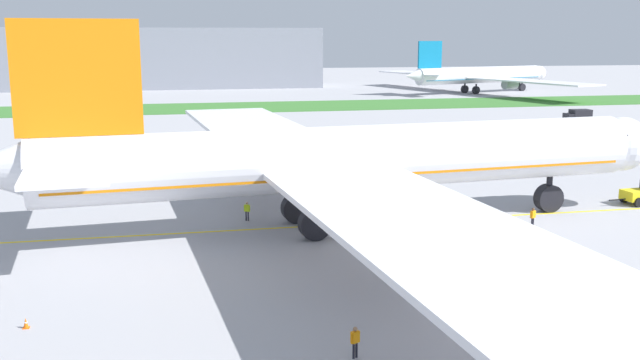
{
  "coord_description": "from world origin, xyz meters",
  "views": [
    {
      "loc": [
        -16.99,
        -56.38,
        15.67
      ],
      "look_at": [
        -4.55,
        2.81,
        3.66
      ],
      "focal_mm": 40.89,
      "sensor_mm": 36.0,
      "label": 1
    }
  ],
  "objects_px": {
    "parked_airliner_far_centre": "(478,76)",
    "ground_crew_wingwalker_starboard": "(355,339)",
    "traffic_cone_starboard_wing": "(26,323)",
    "service_truck_catering_van": "(519,148)",
    "airliner_foreground": "(340,160)",
    "service_truck_fuel_bowser": "(122,146)",
    "ground_crew_wingwalker_port": "(247,209)",
    "service_truck_baggage_loader": "(578,117)",
    "ground_crew_marshaller_front": "(533,216)"
  },
  "relations": [
    {
      "from": "service_truck_fuel_bowser",
      "to": "service_truck_catering_van",
      "type": "xyz_separation_m",
      "value": [
        50.2,
        -11.5,
        -0.11
      ]
    },
    {
      "from": "service_truck_baggage_loader",
      "to": "parked_airliner_far_centre",
      "type": "height_order",
      "value": "parked_airliner_far_centre"
    },
    {
      "from": "service_truck_fuel_bowser",
      "to": "parked_airliner_far_centre",
      "type": "distance_m",
      "value": 129.75
    },
    {
      "from": "ground_crew_wingwalker_starboard",
      "to": "service_truck_baggage_loader",
      "type": "relative_size",
      "value": 0.36
    },
    {
      "from": "ground_crew_marshaller_front",
      "to": "service_truck_baggage_loader",
      "type": "height_order",
      "value": "service_truck_baggage_loader"
    },
    {
      "from": "service_truck_fuel_bowser",
      "to": "service_truck_catering_van",
      "type": "relative_size",
      "value": 1.33
    },
    {
      "from": "traffic_cone_starboard_wing",
      "to": "parked_airliner_far_centre",
      "type": "height_order",
      "value": "parked_airliner_far_centre"
    },
    {
      "from": "airliner_foreground",
      "to": "parked_airliner_far_centre",
      "type": "height_order",
      "value": "airliner_foreground"
    },
    {
      "from": "ground_crew_wingwalker_starboard",
      "to": "traffic_cone_starboard_wing",
      "type": "relative_size",
      "value": 2.83
    },
    {
      "from": "service_truck_catering_van",
      "to": "parked_airliner_far_centre",
      "type": "xyz_separation_m",
      "value": [
        40.39,
        104.33,
        3.41
      ]
    },
    {
      "from": "ground_crew_marshaller_front",
      "to": "service_truck_catering_van",
      "type": "bearing_deg",
      "value": 64.96
    },
    {
      "from": "service_truck_baggage_loader",
      "to": "parked_airliner_far_centre",
      "type": "bearing_deg",
      "value": 79.41
    },
    {
      "from": "ground_crew_marshaller_front",
      "to": "ground_crew_wingwalker_starboard",
      "type": "xyz_separation_m",
      "value": [
        -20.69,
        -21.1,
        -0.04
      ]
    },
    {
      "from": "ground_crew_marshaller_front",
      "to": "ground_crew_wingwalker_port",
      "type": "bearing_deg",
      "value": 162.53
    },
    {
      "from": "ground_crew_wingwalker_port",
      "to": "ground_crew_marshaller_front",
      "type": "bearing_deg",
      "value": -17.47
    },
    {
      "from": "traffic_cone_starboard_wing",
      "to": "parked_airliner_far_centre",
      "type": "xyz_separation_m",
      "value": [
        92.59,
        149.95,
        4.58
      ]
    },
    {
      "from": "ground_crew_wingwalker_port",
      "to": "traffic_cone_starboard_wing",
      "type": "height_order",
      "value": "ground_crew_wingwalker_port"
    },
    {
      "from": "ground_crew_wingwalker_port",
      "to": "service_truck_fuel_bowser",
      "type": "xyz_separation_m",
      "value": [
        -12.39,
        36.15,
        0.55
      ]
    },
    {
      "from": "ground_crew_marshaller_front",
      "to": "service_truck_baggage_loader",
      "type": "relative_size",
      "value": 0.38
    },
    {
      "from": "ground_crew_wingwalker_starboard",
      "to": "service_truck_fuel_bowser",
      "type": "relative_size",
      "value": 0.25
    },
    {
      "from": "service_truck_baggage_loader",
      "to": "service_truck_catering_van",
      "type": "relative_size",
      "value": 0.93
    },
    {
      "from": "service_truck_baggage_loader",
      "to": "service_truck_catering_van",
      "type": "height_order",
      "value": "service_truck_baggage_loader"
    },
    {
      "from": "traffic_cone_starboard_wing",
      "to": "service_truck_fuel_bowser",
      "type": "distance_m",
      "value": 57.17
    },
    {
      "from": "ground_crew_wingwalker_port",
      "to": "service_truck_catering_van",
      "type": "relative_size",
      "value": 0.34
    },
    {
      "from": "service_truck_baggage_loader",
      "to": "ground_crew_marshaller_front",
      "type": "bearing_deg",
      "value": -123.72
    },
    {
      "from": "ground_crew_wingwalker_port",
      "to": "airliner_foreground",
      "type": "bearing_deg",
      "value": -28.66
    },
    {
      "from": "ground_crew_wingwalker_port",
      "to": "ground_crew_wingwalker_starboard",
      "type": "relative_size",
      "value": 1.01
    },
    {
      "from": "service_truck_baggage_loader",
      "to": "service_truck_fuel_bowser",
      "type": "relative_size",
      "value": 0.7
    },
    {
      "from": "airliner_foreground",
      "to": "service_truck_fuel_bowser",
      "type": "height_order",
      "value": "airliner_foreground"
    },
    {
      "from": "airliner_foreground",
      "to": "ground_crew_wingwalker_port",
      "type": "height_order",
      "value": "airliner_foreground"
    },
    {
      "from": "ground_crew_marshaller_front",
      "to": "parked_airliner_far_centre",
      "type": "height_order",
      "value": "parked_airliner_far_centre"
    },
    {
      "from": "service_truck_baggage_loader",
      "to": "traffic_cone_starboard_wing",
      "type": "bearing_deg",
      "value": -136.08
    },
    {
      "from": "airliner_foreground",
      "to": "traffic_cone_starboard_wing",
      "type": "height_order",
      "value": "airliner_foreground"
    },
    {
      "from": "traffic_cone_starboard_wing",
      "to": "service_truck_catering_van",
      "type": "relative_size",
      "value": 0.12
    },
    {
      "from": "ground_crew_wingwalker_starboard",
      "to": "traffic_cone_starboard_wing",
      "type": "bearing_deg",
      "value": 156.17
    },
    {
      "from": "service_truck_baggage_loader",
      "to": "service_truck_fuel_bowser",
      "type": "xyz_separation_m",
      "value": [
        -76.72,
        -18.68,
        -0.03
      ]
    },
    {
      "from": "airliner_foreground",
      "to": "ground_crew_wingwalker_starboard",
      "type": "height_order",
      "value": "airliner_foreground"
    },
    {
      "from": "ground_crew_wingwalker_port",
      "to": "service_truck_fuel_bowser",
      "type": "bearing_deg",
      "value": 108.91
    },
    {
      "from": "ground_crew_wingwalker_starboard",
      "to": "service_truck_catering_van",
      "type": "xyz_separation_m",
      "value": [
        35.58,
        52.96,
        0.45
      ]
    },
    {
      "from": "ground_crew_marshaller_front",
      "to": "airliner_foreground",
      "type": "bearing_deg",
      "value": 168.3
    },
    {
      "from": "service_truck_catering_van",
      "to": "parked_airliner_far_centre",
      "type": "height_order",
      "value": "parked_airliner_far_centre"
    },
    {
      "from": "ground_crew_wingwalker_starboard",
      "to": "traffic_cone_starboard_wing",
      "type": "xyz_separation_m",
      "value": [
        -16.63,
        7.34,
        -0.72
      ]
    },
    {
      "from": "ground_crew_wingwalker_port",
      "to": "service_truck_baggage_loader",
      "type": "distance_m",
      "value": 84.54
    },
    {
      "from": "ground_crew_marshaller_front",
      "to": "service_truck_catering_van",
      "type": "relative_size",
      "value": 0.35
    },
    {
      "from": "service_truck_baggage_loader",
      "to": "parked_airliner_far_centre",
      "type": "distance_m",
      "value": 75.5
    },
    {
      "from": "ground_crew_wingwalker_port",
      "to": "traffic_cone_starboard_wing",
      "type": "relative_size",
      "value": 2.86
    },
    {
      "from": "parked_airliner_far_centre",
      "to": "ground_crew_wingwalker_port",
      "type": "bearing_deg",
      "value": -121.23
    },
    {
      "from": "service_truck_fuel_bowser",
      "to": "parked_airliner_far_centre",
      "type": "height_order",
      "value": "parked_airliner_far_centre"
    },
    {
      "from": "parked_airliner_far_centre",
      "to": "ground_crew_wingwalker_starboard",
      "type": "bearing_deg",
      "value": -115.78
    },
    {
      "from": "airliner_foreground",
      "to": "traffic_cone_starboard_wing",
      "type": "xyz_separation_m",
      "value": [
        -21.67,
        -16.99,
        -5.45
      ]
    }
  ]
}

